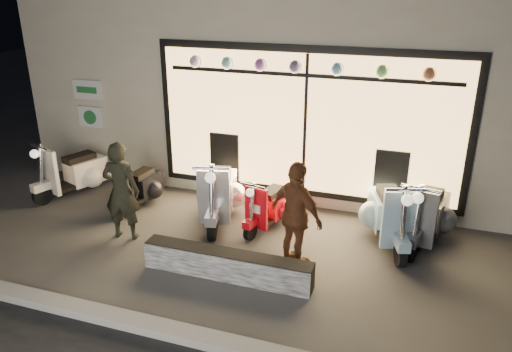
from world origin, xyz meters
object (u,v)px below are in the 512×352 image
Objects in this scene: scooter_red at (271,205)px; woman at (296,216)px; man at (121,191)px; scooter_silver at (219,192)px; graffiti_barrier at (227,265)px.

scooter_red is 0.79× the size of woman.
scooter_red is at bearing -157.83° from man.
scooter_silver is at bearing -4.34° from woman.
woman reaches higher than scooter_red.
scooter_red reaches higher than graffiti_barrier.
scooter_red is at bearing -13.81° from scooter_silver.
scooter_silver is 1.02× the size of woman.
scooter_red is 1.40m from woman.
graffiti_barrier is at bearing -78.68° from scooter_silver.
graffiti_barrier is at bearing 156.67° from man.
scooter_red is 0.77× the size of man.
scooter_red is (0.09, 1.75, 0.16)m from graffiti_barrier.
scooter_red is (0.92, 0.01, -0.11)m from scooter_silver.
woman is at bearing -48.45° from scooter_silver.
scooter_silver is at bearing -141.93° from man.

